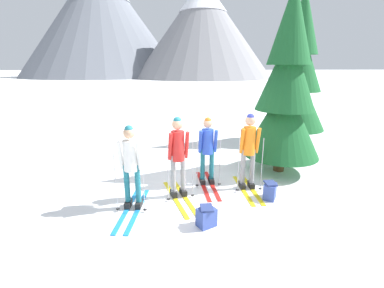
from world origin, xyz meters
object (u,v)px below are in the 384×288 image
object	(u,v)px
skier_in_red	(178,154)
skier_in_blue	(207,148)
pine_tree_near	(297,76)
backpack_on_snow_front	(206,217)
skier_in_white	(131,163)
skier_in_orange	(249,147)
backpack_on_snow_beside	(270,191)
pine_tree_mid	(286,91)

from	to	relation	value
skier_in_red	skier_in_blue	bearing A→B (deg)	40.04
pine_tree_near	backpack_on_snow_front	world-z (taller)	pine_tree_near
pine_tree_near	skier_in_white	bearing A→B (deg)	-140.19
skier_in_orange	backpack_on_snow_front	bearing A→B (deg)	-128.69
backpack_on_snow_front	skier_in_orange	bearing A→B (deg)	51.31
pine_tree_near	skier_in_orange	bearing A→B (deg)	-126.83
pine_tree_near	skier_in_red	bearing A→B (deg)	-137.41
backpack_on_snow_beside	pine_tree_mid	bearing A→B (deg)	61.18
skier_in_white	skier_in_blue	size ratio (longest dim) A/B	1.05
skier_in_red	backpack_on_snow_front	bearing A→B (deg)	-70.09
pine_tree_mid	backpack_on_snow_beside	bearing A→B (deg)	-118.82
skier_in_red	backpack_on_snow_beside	xyz separation A→B (m)	(1.96, -0.30, -0.80)
pine_tree_near	backpack_on_snow_beside	size ratio (longest dim) A/B	13.46
skier_in_blue	pine_tree_mid	world-z (taller)	pine_tree_mid
skier_in_blue	skier_in_orange	xyz separation A→B (m)	(0.89, -0.34, 0.09)
skier_in_orange	skier_in_red	bearing A→B (deg)	-170.57
skier_in_red	pine_tree_near	world-z (taller)	pine_tree_near
skier_in_red	backpack_on_snow_front	distance (m)	1.51
skier_in_red	skier_in_blue	distance (m)	0.95
backpack_on_snow_front	skier_in_white	bearing A→B (deg)	149.29
skier_in_orange	backpack_on_snow_beside	xyz separation A→B (m)	(0.35, -0.57, -0.83)
skier_in_orange	backpack_on_snow_front	xyz separation A→B (m)	(-1.18, -1.47, -0.83)
skier_in_red	pine_tree_mid	world-z (taller)	pine_tree_mid
skier_in_white	skier_in_orange	distance (m)	2.64
skier_in_red	pine_tree_mid	xyz separation A→B (m)	(2.83, 1.28, 1.19)
backpack_on_snow_front	pine_tree_mid	bearing A→B (deg)	46.02
skier_in_white	pine_tree_mid	size ratio (longest dim) A/B	0.38
pine_tree_near	backpack_on_snow_beside	distance (m)	5.64
skier_in_orange	pine_tree_near	world-z (taller)	pine_tree_near
skier_in_orange	backpack_on_snow_front	world-z (taller)	skier_in_orange
skier_in_red	backpack_on_snow_beside	world-z (taller)	skier_in_red
skier_in_white	backpack_on_snow_front	size ratio (longest dim) A/B	4.52
skier_in_orange	skier_in_white	bearing A→B (deg)	-165.53
skier_in_white	skier_in_orange	bearing A→B (deg)	14.47
skier_in_red	pine_tree_near	bearing A→B (deg)	42.59
skier_in_red	skier_in_white	bearing A→B (deg)	-157.36
skier_in_orange	backpack_on_snow_beside	bearing A→B (deg)	-58.87
skier_in_white	pine_tree_mid	distance (m)	4.29
pine_tree_mid	backpack_on_snow_front	size ratio (longest dim) A/B	12.06
pine_tree_mid	skier_in_orange	bearing A→B (deg)	-140.31
skier_in_orange	backpack_on_snow_beside	size ratio (longest dim) A/B	4.48
skier_in_white	backpack_on_snow_beside	distance (m)	3.00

